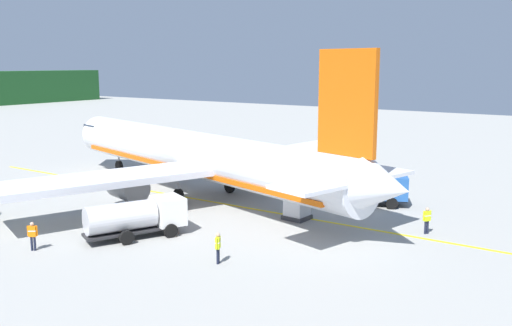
# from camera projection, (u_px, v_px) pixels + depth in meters

# --- Properties ---
(airliner_foreground) EXTENTS (34.26, 41.07, 11.90)m
(airliner_foreground) POSITION_uv_depth(u_px,v_px,m) (198.00, 156.00, 47.08)
(airliner_foreground) COLOR silver
(airliner_foreground) RESTS_ON ground
(service_truck_fuel) EXTENTS (4.31, 5.87, 2.43)m
(service_truck_fuel) POSITION_uv_depth(u_px,v_px,m) (372.00, 187.00, 44.21)
(service_truck_fuel) COLOR #2659A5
(service_truck_fuel) RESTS_ON ground
(service_truck_catering) EXTENTS (6.58, 4.47, 2.40)m
(service_truck_catering) POSITION_uv_depth(u_px,v_px,m) (137.00, 216.00, 35.92)
(service_truck_catering) COLOR white
(service_truck_catering) RESTS_ON ground
(cargo_container_near) EXTENTS (1.78, 1.78, 2.12)m
(cargo_container_near) POSITION_uv_depth(u_px,v_px,m) (297.00, 205.00, 40.22)
(cargo_container_near) COLOR #333338
(cargo_container_near) RESTS_ON ground
(crew_marshaller) EXTENTS (0.58, 0.39, 1.78)m
(crew_marshaller) POSITION_uv_depth(u_px,v_px,m) (218.00, 245.00, 31.24)
(crew_marshaller) COLOR #191E33
(crew_marshaller) RESTS_ON ground
(crew_loader_left) EXTENTS (0.45, 0.53, 1.76)m
(crew_loader_left) POSITION_uv_depth(u_px,v_px,m) (33.00, 234.00, 33.42)
(crew_loader_left) COLOR #191E33
(crew_loader_left) RESTS_ON ground
(crew_loader_right) EXTENTS (0.53, 0.45, 1.78)m
(crew_loader_right) POSITION_uv_depth(u_px,v_px,m) (427.00, 218.00, 36.72)
(crew_loader_right) COLOR #191E33
(crew_loader_right) RESTS_ON ground
(apron_guide_line) EXTENTS (0.30, 60.00, 0.01)m
(apron_guide_line) POSITION_uv_depth(u_px,v_px,m) (233.00, 205.00, 44.26)
(apron_guide_line) COLOR yellow
(apron_guide_line) RESTS_ON ground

